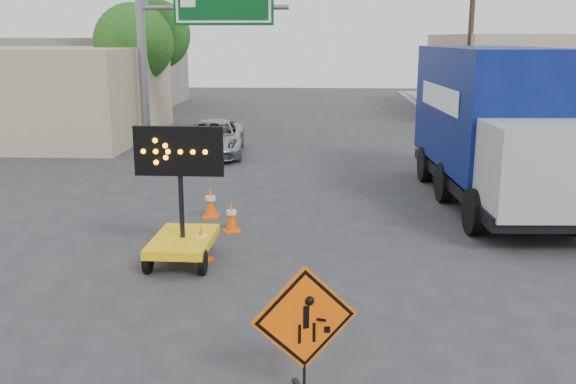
# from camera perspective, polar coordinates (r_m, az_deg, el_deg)

# --- Properties ---
(ground) EXTENTS (100.00, 100.00, 0.00)m
(ground) POSITION_cam_1_polar(r_m,az_deg,el_deg) (9.52, -2.61, -14.24)
(ground) COLOR #2D2D30
(ground) RESTS_ON ground
(curb_right) EXTENTS (0.40, 60.00, 0.12)m
(curb_right) POSITION_cam_1_polar(r_m,az_deg,el_deg) (24.61, 17.94, 2.67)
(curb_right) COLOR gray
(curb_right) RESTS_ON ground
(sidewalk_right) EXTENTS (4.00, 60.00, 0.15)m
(sidewalk_right) POSITION_cam_1_polar(r_m,az_deg,el_deg) (25.30, 22.98, 2.57)
(sidewalk_right) COLOR gray
(sidewalk_right) RESTS_ON ground
(storefront_left_far) EXTENTS (12.00, 10.00, 4.40)m
(storefront_left_far) POSITION_cam_1_polar(r_m,az_deg,el_deg) (45.30, -17.74, 10.13)
(storefront_left_far) COLOR gray
(storefront_left_far) RESTS_ON ground
(building_right_far) EXTENTS (10.00, 14.00, 4.60)m
(building_right_far) POSITION_cam_1_polar(r_m,az_deg,el_deg) (40.30, 20.88, 9.68)
(building_right_far) COLOR tan
(building_right_far) RESTS_ON ground
(highway_gantry) EXTENTS (6.18, 0.38, 6.90)m
(highway_gantry) POSITION_cam_1_polar(r_m,az_deg,el_deg) (26.86, -8.61, 14.79)
(highway_gantry) COLOR slate
(highway_gantry) RESTS_ON ground
(utility_pole_far) EXTENTS (1.80, 0.26, 9.00)m
(utility_pole_far) POSITION_cam_1_polar(r_m,az_deg,el_deg) (33.15, 15.93, 13.51)
(utility_pole_far) COLOR #43341C
(utility_pole_far) RESTS_ON ground
(tree_left_near) EXTENTS (3.71, 3.71, 6.03)m
(tree_left_near) POSITION_cam_1_polar(r_m,az_deg,el_deg) (31.64, -13.56, 12.73)
(tree_left_near) COLOR #43341C
(tree_left_near) RESTS_ON ground
(tree_left_far) EXTENTS (4.10, 4.10, 6.66)m
(tree_left_far) POSITION_cam_1_polar(r_m,az_deg,el_deg) (39.62, -11.69, 13.55)
(tree_left_far) COLOR #43341C
(tree_left_far) RESTS_ON ground
(construction_sign) EXTENTS (1.30, 0.93, 1.79)m
(construction_sign) POSITION_cam_1_polar(r_m,az_deg,el_deg) (8.03, 1.48, -12.24)
(construction_sign) COLOR black
(construction_sign) RESTS_ON ground
(arrow_board) EXTENTS (1.75, 1.96, 2.78)m
(arrow_board) POSITION_cam_1_polar(r_m,az_deg,el_deg) (13.08, -9.36, -3.55)
(arrow_board) COLOR yellow
(arrow_board) RESTS_ON ground
(pickup_truck) EXTENTS (2.64, 4.96, 1.33)m
(pickup_truck) POSITION_cam_1_polar(r_m,az_deg,el_deg) (24.92, -6.60, 4.79)
(pickup_truck) COLOR #A9ABB0
(pickup_truck) RESTS_ON ground
(box_truck) EXTENTS (3.13, 8.90, 4.18)m
(box_truck) POSITION_cam_1_polar(r_m,az_deg,el_deg) (18.25, 17.84, 4.92)
(box_truck) COLOR black
(box_truck) RESTS_ON ground
(cone_a) EXTENTS (0.48, 0.48, 0.77)m
(cone_a) POSITION_cam_1_polar(r_m,az_deg,el_deg) (13.17, -7.72, -4.47)
(cone_a) COLOR #FF5C05
(cone_a) RESTS_ON ground
(cone_b) EXTENTS (0.49, 0.49, 0.73)m
(cone_b) POSITION_cam_1_polar(r_m,az_deg,el_deg) (15.05, -5.04, -2.17)
(cone_b) COLOR #FF5C05
(cone_b) RESTS_ON ground
(cone_c) EXTENTS (0.43, 0.43, 0.78)m
(cone_c) POSITION_cam_1_polar(r_m,az_deg,el_deg) (16.28, -6.90, -0.91)
(cone_c) COLOR #FF5C05
(cone_c) RESTS_ON ground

